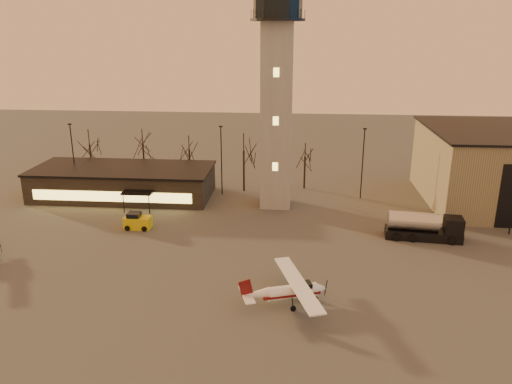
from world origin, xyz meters
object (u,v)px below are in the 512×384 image
(terminal, at_px, (124,182))
(control_tower, at_px, (277,85))
(fuel_truck, at_px, (423,229))
(service_cart, at_px, (137,222))
(cessna_front, at_px, (294,294))

(terminal, bearing_deg, control_tower, -5.15)
(control_tower, bearing_deg, fuel_truck, -30.34)
(fuel_truck, xyz_separation_m, service_cart, (-33.75, 0.33, -0.48))
(cessna_front, height_order, service_cart, cessna_front)
(service_cart, bearing_deg, terminal, 116.80)
(terminal, xyz_separation_m, service_cart, (5.72, -11.88, -1.40))
(control_tower, xyz_separation_m, fuel_truck, (17.48, -10.23, -15.08))
(control_tower, relative_size, fuel_truck, 3.75)
(cessna_front, bearing_deg, terminal, 113.75)
(terminal, bearing_deg, fuel_truck, -17.19)
(fuel_truck, bearing_deg, service_cart, -174.63)
(cessna_front, bearing_deg, fuel_truck, 29.07)
(control_tower, bearing_deg, terminal, 174.85)
(terminal, height_order, cessna_front, terminal)
(control_tower, relative_size, service_cart, 10.27)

